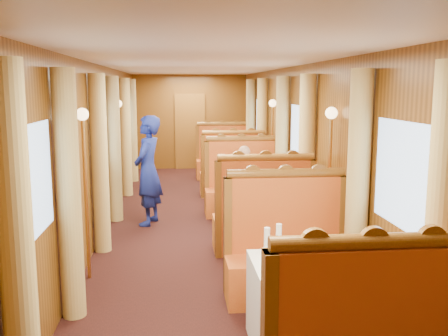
{
  "coord_description": "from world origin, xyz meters",
  "views": [
    {
      "loc": [
        -0.39,
        -7.35,
        2.18
      ],
      "look_at": [
        0.28,
        -0.47,
        1.05
      ],
      "focal_mm": 40.0,
      "sensor_mm": 36.0,
      "label": 1
    }
  ],
  "objects": [
    {
      "name": "rose_vase_mid",
      "position": [
        0.76,
        -0.01,
        0.93
      ],
      "size": [
        0.06,
        0.06,
        0.36
      ],
      "rotation": [
        0.0,
        0.0,
        0.1
      ],
      "color": "silver",
      "rests_on": "table_mid"
    },
    {
      "name": "rose_vase_far",
      "position": [
        0.73,
        3.48,
        0.93
      ],
      "size": [
        0.06,
        0.06,
        0.36
      ],
      "rotation": [
        0.0,
        0.0,
        -0.3
      ],
      "color": "silver",
      "rests_on": "table_far"
    },
    {
      "name": "curtain_right_far_a",
      "position": [
        1.38,
        2.72,
        1.18
      ],
      "size": [
        0.22,
        0.22,
        2.35
      ],
      "primitive_type": "cylinder",
      "color": "tan",
      "rests_on": "floor"
    },
    {
      "name": "passenger",
      "position": [
        0.75,
        0.78,
        0.74
      ],
      "size": [
        0.4,
        0.44,
        0.76
      ],
      "color": "beige",
      "rests_on": "banquette_mid_aft"
    },
    {
      "name": "curtain_left_mid_b",
      "position": [
        -1.38,
        0.78,
        1.18
      ],
      "size": [
        0.22,
        0.22,
        2.35
      ],
      "primitive_type": "cylinder",
      "color": "tan",
      "rests_on": "floor"
    },
    {
      "name": "sconce_left_aft",
      "position": [
        -1.4,
        1.75,
        1.38
      ],
      "size": [
        0.14,
        0.14,
        1.95
      ],
      "color": "#BF8C3F",
      "rests_on": "floor"
    },
    {
      "name": "wall_far",
      "position": [
        0.0,
        6.0,
        1.25
      ],
      "size": [
        3.0,
        0.01,
        2.5
      ],
      "primitive_type": null,
      "rotation": [
        1.57,
        0.0,
        0.0
      ],
      "color": "brown",
      "rests_on": "floor"
    },
    {
      "name": "sconce_right_aft",
      "position": [
        1.4,
        1.75,
        1.38
      ],
      "size": [
        0.14,
        0.14,
        1.95
      ],
      "color": "#BF8C3F",
      "rests_on": "floor"
    },
    {
      "name": "window_right_near",
      "position": [
        1.49,
        -3.5,
        1.45
      ],
      "size": [
        0.01,
        1.2,
        0.9
      ],
      "primitive_type": null,
      "rotation": [
        1.57,
        0.0,
        -1.57
      ],
      "color": "#8BADD9",
      "rests_on": "wall_right"
    },
    {
      "name": "curtain_left_near_b",
      "position": [
        -1.38,
        -2.72,
        1.18
      ],
      "size": [
        0.22,
        0.22,
        2.35
      ],
      "primitive_type": "cylinder",
      "color": "tan",
      "rests_on": "floor"
    },
    {
      "name": "window_left_far",
      "position": [
        -1.49,
        3.5,
        1.45
      ],
      "size": [
        0.01,
        1.2,
        0.9
      ],
      "primitive_type": null,
      "rotation": [
        1.57,
        0.0,
        1.57
      ],
      "color": "#8BADD9",
      "rests_on": "wall_left"
    },
    {
      "name": "steward",
      "position": [
        -0.83,
        0.5,
        0.87
      ],
      "size": [
        0.58,
        0.72,
        1.74
      ],
      "primitive_type": "imported",
      "rotation": [
        0.0,
        0.0,
        -1.85
      ],
      "color": "navy",
      "rests_on": "floor"
    },
    {
      "name": "curtain_left_far_b",
      "position": [
        -1.38,
        4.28,
        1.18
      ],
      "size": [
        0.22,
        0.22,
        2.35
      ],
      "primitive_type": "cylinder",
      "color": "tan",
      "rests_on": "floor"
    },
    {
      "name": "curtain_right_near_b",
      "position": [
        1.38,
        -2.72,
        1.18
      ],
      "size": [
        0.22,
        0.22,
        2.35
      ],
      "primitive_type": "cylinder",
      "color": "tan",
      "rests_on": "floor"
    },
    {
      "name": "wall_right",
      "position": [
        1.5,
        0.0,
        1.25
      ],
      "size": [
        0.01,
        12.0,
        2.5
      ],
      "primitive_type": null,
      "rotation": [
        1.57,
        0.0,
        -1.57
      ],
      "color": "brown",
      "rests_on": "floor"
    },
    {
      "name": "table_near",
      "position": [
        0.75,
        -3.5,
        0.38
      ],
      "size": [
        1.05,
        0.72,
        0.75
      ],
      "primitive_type": "cube",
      "color": "white",
      "rests_on": "floor"
    },
    {
      "name": "banquette_mid_aft",
      "position": [
        0.75,
        1.01,
        0.42
      ],
      "size": [
        1.3,
        0.55,
        1.34
      ],
      "color": "#AB2E13",
      "rests_on": "floor"
    },
    {
      "name": "window_right_mid",
      "position": [
        1.49,
        0.0,
        1.45
      ],
      "size": [
        0.01,
        1.2,
        0.9
      ],
      "primitive_type": null,
      "rotation": [
        1.57,
        0.0,
        -1.57
      ],
      "color": "#8BADD9",
      "rests_on": "wall_right"
    },
    {
      "name": "curtain_left_near_a",
      "position": [
        -1.38,
        -4.28,
        1.18
      ],
      "size": [
        0.22,
        0.22,
        2.35
      ],
      "primitive_type": "cylinder",
      "color": "tan",
      "rests_on": "floor"
    },
    {
      "name": "teapot_left",
      "position": [
        0.58,
        -3.61,
        0.81
      ],
      "size": [
        0.16,
        0.12,
        0.13
      ],
      "primitive_type": null,
      "rotation": [
        0.0,
        0.0,
        0.01
      ],
      "color": "silver",
      "rests_on": "tea_tray"
    },
    {
      "name": "curtain_right_mid_b",
      "position": [
        1.38,
        0.78,
        1.18
      ],
      "size": [
        0.22,
        0.22,
        2.35
      ],
      "primitive_type": "cylinder",
      "color": "tan",
      "rests_on": "floor"
    },
    {
      "name": "wall_left",
      "position": [
        -1.5,
        0.0,
        1.25
      ],
      "size": [
        0.01,
        12.0,
        2.5
      ],
      "primitive_type": null,
      "rotation": [
        1.57,
        0.0,
        1.57
      ],
      "color": "brown",
      "rests_on": "floor"
    },
    {
      "name": "curtain_left_far_a",
      "position": [
        -1.38,
        2.72,
        1.18
      ],
      "size": [
        0.22,
        0.22,
        2.35
      ],
      "primitive_type": "cylinder",
      "color": "tan",
      "rests_on": "floor"
    },
    {
      "name": "table_mid",
      "position": [
        0.75,
        0.0,
        0.38
      ],
      "size": [
        1.05,
        0.72,
        0.75
      ],
      "primitive_type": "cube",
      "color": "white",
      "rests_on": "floor"
    },
    {
      "name": "curtain_right_near_a",
      "position": [
        1.38,
        -4.28,
        1.18
      ],
      "size": [
        0.22,
        0.22,
        2.35
      ],
      "primitive_type": "cylinder",
      "color": "tan",
      "rests_on": "floor"
    },
    {
      "name": "banquette_mid_fwd",
      "position": [
        0.75,
        -1.01,
        0.42
      ],
      "size": [
        1.3,
        0.55,
        1.34
      ],
      "color": "#AB2E13",
      "rests_on": "floor"
    },
    {
      "name": "banquette_far_fwd",
      "position": [
        0.75,
        2.49,
        0.42
      ],
      "size": [
        1.3,
        0.55,
        1.34
      ],
      "color": "#AB2E13",
      "rests_on": "floor"
    },
    {
      "name": "curtain_right_far_b",
      "position": [
        1.38,
        4.28,
        1.18
      ],
      "size": [
        0.22,
        0.22,
        2.35
      ],
      "primitive_type": "cylinder",
      "color": "tan",
      "rests_on": "floor"
    },
    {
      "name": "sconce_right_fore",
      "position": [
        1.4,
        -1.75,
        1.38
      ],
      "size": [
        0.14,
        0.14,
        1.95
      ],
      "color": "#BF8C3F",
      "rests_on": "floor"
    },
    {
      "name": "table_far",
      "position": [
        0.75,
        3.5,
        0.38
      ],
      "size": [
        1.05,
        0.72,
        0.75
      ],
      "primitive_type": "cube",
      "color": "white",
      "rests_on": "floor"
    },
    {
      "name": "ceiling",
      "position": [
        0.0,
        0.0,
        2.5
      ],
      "size": [
        3.0,
        12.0,
        0.01
      ],
      "primitive_type": null,
      "rotation": [
        3.14,
        0.0,
        0.0
      ],
      "color": "silver",
      "rests_on": "wall_left"
    },
    {
      "name": "window_left_mid",
      "position": [
        -1.49,
        0.0,
        1.45
      ],
      "size": [
        0.01,
        1.2,
        0.9
      ],
      "primitive_type": null,
      "rotation": [
        1.57,
        0.0,
        1.57
      ],
      "color": "#8BADD9",
      "rests_on": "wall_left"
    },
    {
      "name": "curtain_right_mid_a",
      "position": [
        1.38,
        -0.78,
        1.18
      ],
      "size": [
        0.22,
        0.22,
        2.35
      ],
      "primitive_type": "cylinder",
      "color": "tan",
      "rests_on": "floor"
    },
    {
      "name": "window_left_near",
      "position": [
        -1.49,
        -3.5,
        1.45
      ],
      "size": [
        0.01,
        1.2,
        0.9
      ],
      "primitive_type": null,
      "rotation": [
        1.57,
        0.0,
        1.57
      ],
      "color": "#8BADD9",
      "rests_on": "wall_left"
    },
    {
      "name": "fruit_plate",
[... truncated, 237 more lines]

